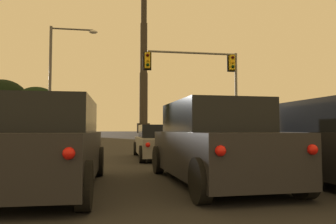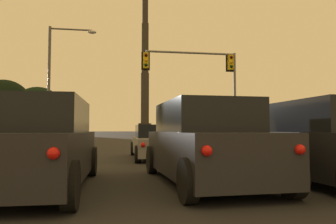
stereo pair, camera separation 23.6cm
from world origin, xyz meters
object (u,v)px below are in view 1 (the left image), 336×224
(sedan_right_lane_front, at_px, (228,142))
(street_lamp, at_px, (58,72))
(suv_center_lane_second, at_px, (214,144))
(suv_right_lane_second, at_px, (334,144))
(suv_left_lane_second, at_px, (47,145))
(sedan_center_lane_front, at_px, (159,143))
(smokestack, at_px, (144,70))
(traffic_light_overhead_right, at_px, (206,74))

(sedan_right_lane_front, bearing_deg, street_lamp, 130.77)
(suv_center_lane_second, bearing_deg, street_lamp, 107.43)
(suv_center_lane_second, bearing_deg, suv_right_lane_second, -13.56)
(suv_center_lane_second, height_order, suv_left_lane_second, same)
(sedan_center_lane_front, height_order, sedan_right_lane_front, same)
(suv_center_lane_second, distance_m, sedan_center_lane_front, 6.73)
(sedan_right_lane_front, xyz_separation_m, smokestack, (7.00, 116.11, 24.57))
(sedan_center_lane_front, height_order, traffic_light_overhead_right, traffic_light_overhead_right)
(traffic_light_overhead_right, height_order, smokestack, smokestack)
(sedan_center_lane_front, xyz_separation_m, street_lamp, (-5.93, 10.56, 4.71))
(suv_center_lane_second, relative_size, suv_right_lane_second, 1.00)
(sedan_right_lane_front, relative_size, street_lamp, 0.54)
(suv_center_lane_second, height_order, smokestack, smokestack)
(sedan_right_lane_front, distance_m, smokestack, 118.89)
(suv_left_lane_second, bearing_deg, street_lamp, 99.43)
(suv_right_lane_second, bearing_deg, street_lamp, 114.24)
(sedan_center_lane_front, relative_size, smokestack, 0.07)
(suv_center_lane_second, height_order, street_lamp, street_lamp)
(suv_right_lane_second, height_order, sedan_right_lane_front, suv_right_lane_second)
(street_lamp, bearing_deg, smokestack, 81.36)
(suv_left_lane_second, height_order, traffic_light_overhead_right, traffic_light_overhead_right)
(sedan_right_lane_front, relative_size, suv_left_lane_second, 0.95)
(suv_left_lane_second, bearing_deg, traffic_light_overhead_right, 63.12)
(street_lamp, distance_m, smokestack, 108.64)
(suv_center_lane_second, distance_m, sedan_right_lane_front, 7.33)
(traffic_light_overhead_right, bearing_deg, suv_center_lane_second, -105.77)
(suv_left_lane_second, bearing_deg, smokestack, 84.63)
(sedan_right_lane_front, bearing_deg, smokestack, 86.59)
(sedan_right_lane_front, bearing_deg, traffic_light_overhead_right, 80.84)
(suv_left_lane_second, bearing_deg, suv_center_lane_second, 4.16)
(suv_right_lane_second, xyz_separation_m, suv_left_lane_second, (-6.27, 0.32, 0.00))
(sedan_center_lane_front, bearing_deg, sedan_right_lane_front, 1.38)
(street_lamp, xyz_separation_m, smokestack, (16.05, 105.60, 19.86))
(suv_right_lane_second, bearing_deg, traffic_light_overhead_right, 82.38)
(sedan_right_lane_front, xyz_separation_m, suv_left_lane_second, (-6.42, -6.97, 0.23))
(street_lamp, bearing_deg, traffic_light_overhead_right, -15.98)
(traffic_light_overhead_right, bearing_deg, suv_right_lane_second, -95.29)
(smokestack, bearing_deg, traffic_light_overhead_right, -93.05)
(suv_right_lane_second, xyz_separation_m, smokestack, (7.15, 123.40, 24.34))
(smokestack, bearing_deg, suv_center_lane_second, -94.57)
(suv_center_lane_second, distance_m, suv_right_lane_second, 2.72)
(suv_center_lane_second, relative_size, suv_left_lane_second, 1.01)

